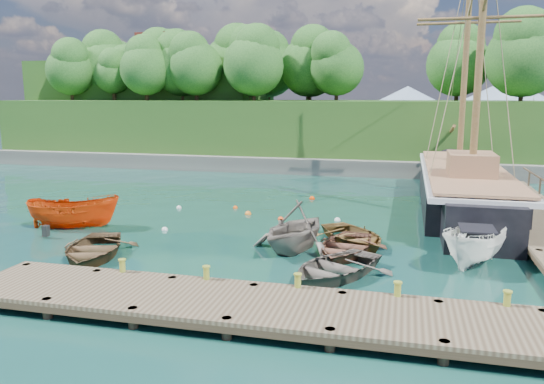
{
  "coord_description": "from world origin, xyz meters",
  "views": [
    {
      "loc": [
        5.04,
        -20.38,
        6.42
      ],
      "look_at": [
        -0.92,
        3.22,
        2.0
      ],
      "focal_mm": 35.0,
      "sensor_mm": 36.0,
      "label": 1
    }
  ],
  "objects_px": {
    "rowboat_0": "(93,257)",
    "rowboat_1": "(295,250)",
    "motorboat_orange": "(75,228)",
    "cabin_boat_white": "(475,264)",
    "rowboat_3": "(334,276)",
    "rowboat_2": "(345,254)",
    "rowboat_4": "(353,243)",
    "schooner": "(463,191)"
  },
  "relations": [
    {
      "from": "rowboat_2",
      "to": "rowboat_3",
      "type": "relative_size",
      "value": 0.95
    },
    {
      "from": "cabin_boat_white",
      "to": "rowboat_2",
      "type": "bearing_deg",
      "value": -157.58
    },
    {
      "from": "rowboat_3",
      "to": "rowboat_4",
      "type": "height_order",
      "value": "rowboat_3"
    },
    {
      "from": "rowboat_1",
      "to": "rowboat_3",
      "type": "height_order",
      "value": "rowboat_1"
    },
    {
      "from": "rowboat_1",
      "to": "rowboat_2",
      "type": "distance_m",
      "value": 2.11
    },
    {
      "from": "rowboat_1",
      "to": "motorboat_orange",
      "type": "distance_m",
      "value": 11.39
    },
    {
      "from": "rowboat_0",
      "to": "rowboat_1",
      "type": "bearing_deg",
      "value": 2.8
    },
    {
      "from": "rowboat_2",
      "to": "schooner",
      "type": "relative_size",
      "value": 0.16
    },
    {
      "from": "rowboat_1",
      "to": "rowboat_4",
      "type": "bearing_deg",
      "value": 55.83
    },
    {
      "from": "rowboat_0",
      "to": "rowboat_3",
      "type": "height_order",
      "value": "same"
    },
    {
      "from": "rowboat_2",
      "to": "rowboat_3",
      "type": "height_order",
      "value": "rowboat_3"
    },
    {
      "from": "motorboat_orange",
      "to": "rowboat_0",
      "type": "bearing_deg",
      "value": -153.58
    },
    {
      "from": "rowboat_1",
      "to": "cabin_boat_white",
      "type": "relative_size",
      "value": 0.89
    },
    {
      "from": "rowboat_2",
      "to": "rowboat_4",
      "type": "relative_size",
      "value": 0.99
    },
    {
      "from": "cabin_boat_white",
      "to": "schooner",
      "type": "relative_size",
      "value": 0.19
    },
    {
      "from": "motorboat_orange",
      "to": "cabin_boat_white",
      "type": "height_order",
      "value": "cabin_boat_white"
    },
    {
      "from": "rowboat_2",
      "to": "rowboat_3",
      "type": "bearing_deg",
      "value": -82.6
    },
    {
      "from": "rowboat_1",
      "to": "rowboat_3",
      "type": "relative_size",
      "value": 0.96
    },
    {
      "from": "rowboat_3",
      "to": "rowboat_4",
      "type": "relative_size",
      "value": 1.05
    },
    {
      "from": "rowboat_3",
      "to": "schooner",
      "type": "distance_m",
      "value": 14.61
    },
    {
      "from": "rowboat_4",
      "to": "rowboat_3",
      "type": "bearing_deg",
      "value": -127.91
    },
    {
      "from": "rowboat_3",
      "to": "rowboat_4",
      "type": "distance_m",
      "value": 4.64
    },
    {
      "from": "rowboat_1",
      "to": "cabin_boat_white",
      "type": "bearing_deg",
      "value": 17.74
    },
    {
      "from": "rowboat_0",
      "to": "rowboat_4",
      "type": "bearing_deg",
      "value": 6.99
    },
    {
      "from": "rowboat_3",
      "to": "cabin_boat_white",
      "type": "height_order",
      "value": "cabin_boat_white"
    },
    {
      "from": "rowboat_1",
      "to": "rowboat_3",
      "type": "bearing_deg",
      "value": -36.05
    },
    {
      "from": "cabin_boat_white",
      "to": "rowboat_1",
      "type": "bearing_deg",
      "value": -157.42
    },
    {
      "from": "rowboat_0",
      "to": "rowboat_2",
      "type": "bearing_deg",
      "value": -1.51
    },
    {
      "from": "rowboat_3",
      "to": "rowboat_4",
      "type": "xyz_separation_m",
      "value": [
        0.24,
        4.63,
        0.0
      ]
    },
    {
      "from": "rowboat_4",
      "to": "schooner",
      "type": "distance_m",
      "value": 10.38
    },
    {
      "from": "cabin_boat_white",
      "to": "schooner",
      "type": "height_order",
      "value": "schooner"
    },
    {
      "from": "rowboat_4",
      "to": "cabin_boat_white",
      "type": "xyz_separation_m",
      "value": [
        4.87,
        -1.85,
        0.0
      ]
    },
    {
      "from": "rowboat_4",
      "to": "cabin_boat_white",
      "type": "distance_m",
      "value": 5.21
    },
    {
      "from": "motorboat_orange",
      "to": "cabin_boat_white",
      "type": "bearing_deg",
      "value": -109.08
    },
    {
      "from": "rowboat_0",
      "to": "rowboat_1",
      "type": "height_order",
      "value": "rowboat_1"
    },
    {
      "from": "schooner",
      "to": "rowboat_1",
      "type": "bearing_deg",
      "value": -125.82
    },
    {
      "from": "rowboat_0",
      "to": "motorboat_orange",
      "type": "relative_size",
      "value": 0.98
    },
    {
      "from": "rowboat_2",
      "to": "rowboat_3",
      "type": "xyz_separation_m",
      "value": [
        -0.06,
        -2.87,
        0.0
      ]
    },
    {
      "from": "rowboat_3",
      "to": "schooner",
      "type": "bearing_deg",
      "value": 95.48
    },
    {
      "from": "motorboat_orange",
      "to": "cabin_boat_white",
      "type": "distance_m",
      "value": 18.54
    },
    {
      "from": "rowboat_0",
      "to": "rowboat_4",
      "type": "distance_m",
      "value": 11.05
    },
    {
      "from": "rowboat_0",
      "to": "rowboat_1",
      "type": "xyz_separation_m",
      "value": [
        7.72,
        2.95,
        0.0
      ]
    }
  ]
}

